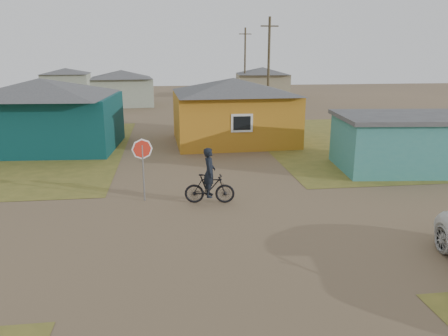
{
  "coord_description": "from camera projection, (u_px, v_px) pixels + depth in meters",
  "views": [
    {
      "loc": [
        -1.57,
        -12.3,
        5.44
      ],
      "look_at": [
        0.46,
        3.0,
        1.3
      ],
      "focal_mm": 35.0,
      "sensor_mm": 36.0,
      "label": 1
    }
  ],
  "objects": [
    {
      "name": "house_beige_east",
      "position": [
        262.0,
        82.0,
        52.47
      ],
      "size": [
        6.95,
        6.05,
        3.6
      ],
      "color": "gray",
      "rests_on": "ground"
    },
    {
      "name": "stop_sign",
      "position": [
        142.0,
        155.0,
        15.99
      ],
      "size": [
        0.77,
        0.14,
        2.37
      ],
      "color": "gray",
      "rests_on": "ground"
    },
    {
      "name": "house_pale_west",
      "position": [
        122.0,
        87.0,
        44.7
      ],
      "size": [
        7.04,
        6.15,
        3.6
      ],
      "color": "gray",
      "rests_on": "ground"
    },
    {
      "name": "shed_turquoise",
      "position": [
        405.0,
        142.0,
        20.48
      ],
      "size": [
        6.71,
        4.93,
        2.6
      ],
      "color": "teal",
      "rests_on": "ground"
    },
    {
      "name": "house_pale_north",
      "position": [
        66.0,
        81.0,
        55.21
      ],
      "size": [
        6.28,
        5.81,
        3.4
      ],
      "color": "gray",
      "rests_on": "ground"
    },
    {
      "name": "utility_pole_near",
      "position": [
        269.0,
        68.0,
        34.21
      ],
      "size": [
        1.4,
        0.2,
        8.0
      ],
      "color": "#483E2B",
      "rests_on": "ground"
    },
    {
      "name": "utility_pole_far",
      "position": [
        245.0,
        63.0,
        49.65
      ],
      "size": [
        1.4,
        0.2,
        8.0
      ],
      "color": "#483E2B",
      "rests_on": "ground"
    },
    {
      "name": "ground",
      "position": [
        222.0,
        234.0,
        13.39
      ],
      "size": [
        120.0,
        120.0,
        0.0
      ],
      "primitive_type": "plane",
      "color": "brown"
    },
    {
      "name": "house_teal",
      "position": [
        43.0,
        113.0,
        24.71
      ],
      "size": [
        8.93,
        7.08,
        4.0
      ],
      "color": "#093335",
      "rests_on": "ground"
    },
    {
      "name": "house_yellow",
      "position": [
        234.0,
        109.0,
        26.59
      ],
      "size": [
        7.72,
        6.76,
        3.9
      ],
      "color": "#B7761C",
      "rests_on": "ground"
    },
    {
      "name": "grass_ne",
      "position": [
        415.0,
        140.0,
        27.61
      ],
      "size": [
        20.0,
        18.0,
        0.0
      ],
      "primitive_type": "cube",
      "color": "olive",
      "rests_on": "ground"
    },
    {
      "name": "cyclist",
      "position": [
        210.0,
        183.0,
        15.98
      ],
      "size": [
        1.9,
        0.76,
        2.09
      ],
      "color": "black",
      "rests_on": "ground"
    }
  ]
}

